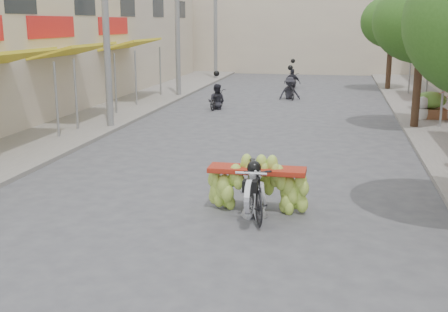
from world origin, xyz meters
TOP-DOWN VIEW (x-y plane):
  - ground at (0.00, 0.00)m, footprint 120.00×120.00m
  - sidewalk_left at (-7.00, 15.00)m, footprint 4.00×60.00m
  - far_building at (0.00, 38.00)m, footprint 20.00×6.00m
  - utility_pole_mid at (-5.40, 12.00)m, footprint 0.60×0.24m
  - utility_pole_far at (-5.40, 21.00)m, footprint 0.60×0.24m
  - utility_pole_back at (-5.40, 30.00)m, footprint 0.60×0.24m
  - street_tree_mid at (5.40, 14.00)m, footprint 3.40×3.40m
  - street_tree_far at (5.40, 26.00)m, footprint 3.40×3.40m
  - produce_crate_far at (6.20, 16.00)m, footprint 1.20×0.88m
  - banana_motorbike at (1.11, 3.77)m, footprint 2.20×1.98m
  - pedestrian at (5.87, 15.70)m, footprint 0.91×0.58m
  - bg_motorbike_a at (-2.61, 17.37)m, footprint 0.84×1.55m
  - bg_motorbike_b at (0.30, 21.21)m, footprint 1.18×1.66m
  - bg_motorbike_c at (0.03, 26.11)m, footprint 1.04×1.56m

SIDE VIEW (x-z plane):
  - ground at x=0.00m, z-range 0.00..0.00m
  - sidewalk_left at x=-7.00m, z-range 0.00..0.12m
  - banana_motorbike at x=1.11m, z-range -0.30..1.64m
  - produce_crate_far at x=6.20m, z-range 0.13..1.29m
  - bg_motorbike_a at x=-2.61m, z-range -0.21..1.74m
  - bg_motorbike_c at x=0.03m, z-range -0.15..1.80m
  - bg_motorbike_b at x=0.30m, z-range -0.11..1.84m
  - pedestrian at x=5.87m, z-range 0.12..1.89m
  - far_building at x=0.00m, z-range 0.00..7.00m
  - street_tree_mid at x=5.40m, z-range 1.16..6.41m
  - street_tree_far at x=5.40m, z-range 1.16..6.41m
  - utility_pole_mid at x=-5.40m, z-range 0.03..8.03m
  - utility_pole_far at x=-5.40m, z-range 0.03..8.03m
  - utility_pole_back at x=-5.40m, z-range 0.03..8.03m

